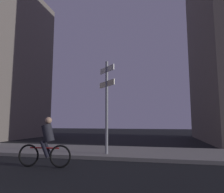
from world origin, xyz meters
name	(u,v)px	position (x,y,z in m)	size (l,w,h in m)	color
sidewalk_kerb	(86,151)	(0.00, 7.62, 0.07)	(40.00, 3.40, 0.14)	gray
signpost	(107,100)	(1.28, 6.58, 2.39)	(0.86, 0.86, 3.91)	gray
cyclist	(46,144)	(-0.19, 4.36, 0.75)	(1.82, 0.34, 1.61)	black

